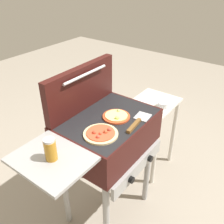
% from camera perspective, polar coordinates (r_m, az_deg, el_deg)
% --- Properties ---
extents(ground_plane, '(8.00, 8.00, 0.00)m').
position_cam_1_polar(ground_plane, '(2.23, -0.82, -21.27)').
color(ground_plane, gray).
extents(grill, '(0.96, 0.53, 0.90)m').
position_cam_1_polar(grill, '(1.68, -1.18, -5.75)').
color(grill, '#38110F').
rests_on(grill, ground_plane).
extents(grill_lid_open, '(0.63, 0.08, 0.30)m').
position_cam_1_polar(grill_lid_open, '(1.66, -7.04, 5.46)').
color(grill_lid_open, '#38110F').
rests_on(grill_lid_open, grill).
extents(pizza_cheese, '(0.18, 0.18, 0.04)m').
position_cam_1_polar(pizza_cheese, '(1.61, 1.01, -0.99)').
color(pizza_cheese, '#C64723').
rests_on(pizza_cheese, grill).
extents(pizza_pepperoni, '(0.21, 0.21, 0.03)m').
position_cam_1_polar(pizza_pepperoni, '(1.45, -2.59, -4.98)').
color(pizza_pepperoni, beige).
rests_on(pizza_pepperoni, grill).
extents(sauce_jar, '(0.06, 0.06, 0.13)m').
position_cam_1_polar(sauce_jar, '(1.29, -14.00, -8.35)').
color(sauce_jar, '#B77A1E').
rests_on(sauce_jar, grill).
extents(spatula, '(0.26, 0.10, 0.02)m').
position_cam_1_polar(spatula, '(1.56, 5.95, -2.25)').
color(spatula, '#B7BABF').
rests_on(spatula, grill).
extents(prep_table, '(0.44, 0.36, 0.72)m').
position_cam_1_polar(prep_table, '(2.29, 9.12, -2.20)').
color(prep_table, beige).
rests_on(prep_table, ground_plane).
extents(topping_bowl_near, '(0.09, 0.09, 0.04)m').
position_cam_1_polar(topping_bowl_near, '(2.12, 11.75, 1.64)').
color(topping_bowl_near, silver).
rests_on(topping_bowl_near, prep_table).
extents(topping_bowl_far, '(0.11, 0.11, 0.04)m').
position_cam_1_polar(topping_bowl_far, '(2.08, 6.63, 1.56)').
color(topping_bowl_far, silver).
rests_on(topping_bowl_far, prep_table).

